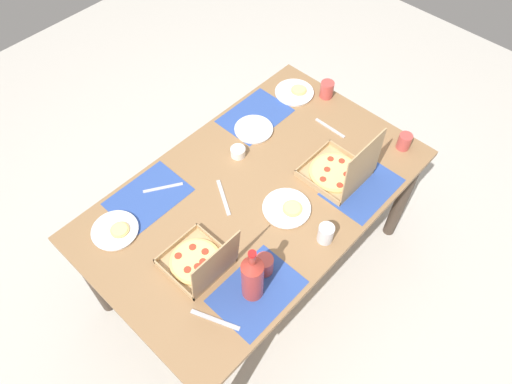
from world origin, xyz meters
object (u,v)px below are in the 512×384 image
Objects in this scene: pizza_box_corner_right at (340,171)px; cup_spare at (326,234)px; plate_far_right at (295,92)px; plate_near_right at (254,130)px; cup_red at (264,265)px; plate_far_left at (116,231)px; soda_bottle at (252,277)px; cup_clear_right at (327,89)px; cup_clear_left at (404,141)px; condiment_bowl at (238,152)px; pizza_box_edge_far at (200,262)px; plate_middle at (287,208)px.

cup_spare is (0.32, 0.16, -0.00)m from pizza_box_corner_right.
plate_near_right is at bearing 4.35° from plate_far_right.
pizza_box_corner_right is 0.36m from cup_spare.
plate_far_left is at bearing -62.78° from cup_red.
soda_bottle is (0.72, 0.10, 0.08)m from pizza_box_corner_right.
cup_clear_right is 0.93m from cup_spare.
pizza_box_corner_right is 0.97× the size of soda_bottle.
cup_red is (0.61, 0.07, -0.00)m from pizza_box_corner_right.
cup_clear_left reaches higher than plate_near_right.
plate_far_left is 0.93m from cup_spare.
cup_clear_right is 0.65m from condiment_bowl.
pizza_box_edge_far reaches higher than plate_far_left.
pizza_box_corner_right is 0.32m from plate_middle.
soda_bottle is at bearing 107.99° from plate_far_left.
pizza_box_corner_right is at bearing 169.20° from plate_middle.
cup_clear_left is (0.03, 0.52, -0.00)m from cup_clear_right.
condiment_bowl is (0.61, -0.57, -0.02)m from cup_clear_left.
cup_clear_right is 0.52m from cup_clear_left.
plate_far_right is at bearing -170.98° from condiment_bowl.
plate_far_left is at bearing -5.81° from cup_clear_right.
plate_far_right is 0.18m from cup_clear_right.
condiment_bowl is (-0.09, -0.62, -0.02)m from cup_spare.
pizza_box_corner_right reaches higher than plate_middle.
cup_clear_right is (-1.13, -0.51, -0.09)m from soda_bottle.
cup_clear_left is at bearing 162.90° from pizza_box_corner_right.
condiment_bowl is at bearing 9.02° from plate_far_right.
plate_far_left is at bearing -38.04° from plate_middle.
plate_far_right is at bearing -119.57° from pizza_box_corner_right.
plate_near_right is (-0.73, -0.38, -0.04)m from pizza_box_edge_far.
soda_bottle reaches higher than cup_red.
plate_far_right is (-1.10, -0.41, -0.04)m from pizza_box_edge_far.
plate_near_right is 2.68× the size of condiment_bowl.
cup_red reaches higher than condiment_bowl.
pizza_box_corner_right is at bearing 60.43° from plate_far_right.
pizza_box_edge_far is at bearing -8.82° from plate_middle.
pizza_box_edge_far is at bearing 12.67° from cup_clear_right.
plate_middle is at bearing -156.36° from cup_red.
cup_clear_left reaches higher than condiment_bowl.
pizza_box_corner_right is at bearing 116.84° from condiment_bowl.
cup_spare is at bearing 48.40° from plate_far_right.
pizza_box_corner_right is 0.80m from pizza_box_edge_far.
plate_far_left is 0.94× the size of plate_middle.
soda_bottle is 1.24m from cup_clear_right.
cup_clear_right is (-1.02, -0.47, 0.00)m from cup_red.
cup_clear_left reaches higher than plate_middle.
plate_far_left is at bearing -30.21° from pizza_box_corner_right.
cup_spare reaches higher than cup_clear_left.
condiment_bowl reaches higher than plate_far_left.
cup_clear_left reaches higher than plate_far_right.
condiment_bowl is at bearing -101.71° from plate_middle.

